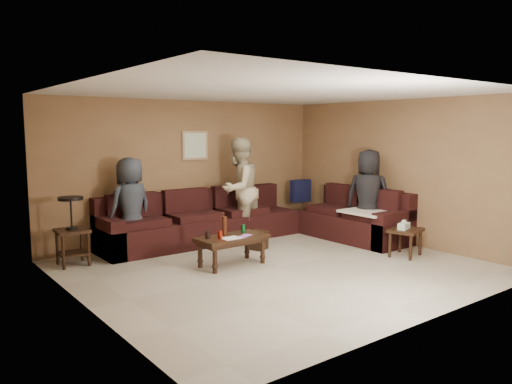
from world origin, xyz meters
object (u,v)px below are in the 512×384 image
Objects in this scene: sectional_sofa at (259,224)px; waste_bin at (258,240)px; coffee_table at (231,240)px; side_table_right at (405,232)px; person_middle at (239,189)px; person_right at (368,196)px; person_left at (131,206)px; end_table_left at (72,230)px.

sectional_sofa reaches higher than waste_bin.
side_table_right is at bearing -26.24° from coffee_table.
person_right is at bearing 117.87° from person_middle.
waste_bin is 2.14m from person_right.
person_left is 1.99m from person_middle.
end_table_left is 1.61× the size of side_table_right.
person_left is at bearing 40.55° from person_right.
end_table_left is 0.65× the size of person_left.
coffee_table is at bearing 106.31° from person_left.
person_right is at bearing -20.84° from waste_bin.
person_right is (2.82, -0.16, 0.45)m from coffee_table.
coffee_table is 1.10m from waste_bin.
sectional_sofa is 4.38× the size of coffee_table.
end_table_left is at bearing 162.76° from waste_bin.
person_middle is (-0.18, 0.34, 0.60)m from sectional_sofa.
person_middle reaches higher than waste_bin.
waste_bin is 1.11m from person_middle.
sectional_sofa is at bearing 38.31° from coffee_table.
sectional_sofa is 7.39× the size of side_table_right.
end_table_left is 4.94m from person_right.
sectional_sofa is 0.71m from person_middle.
end_table_left reaches higher than sectional_sofa.
waste_bin is 0.17× the size of person_middle.
side_table_right is (4.32, -2.64, -0.15)m from end_table_left.
end_table_left is at bearing 142.45° from coffee_table.
person_middle is (0.17, 0.78, 0.77)m from waste_bin.
waste_bin is at bearing 56.46° from person_middle.
person_right reaches higher than sectional_sofa.
coffee_table is at bearing 153.76° from side_table_right.
person_right reaches higher than coffee_table.
person_right is (1.90, -0.72, 0.67)m from waste_bin.
coffee_table is at bearing -148.53° from waste_bin.
side_table_right is 0.38× the size of person_right.
person_left is (-2.16, 0.53, 0.45)m from sectional_sofa.
waste_bin is at bearing 138.00° from person_left.
person_right reaches higher than side_table_right.
person_left is (-3.35, 2.76, 0.39)m from side_table_right.
side_table_right is 1.20m from person_right.
end_table_left reaches higher than waste_bin.
side_table_right is 2.37m from waste_bin.
side_table_right is at bearing 97.20° from person_middle.
end_table_left reaches higher than side_table_right.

